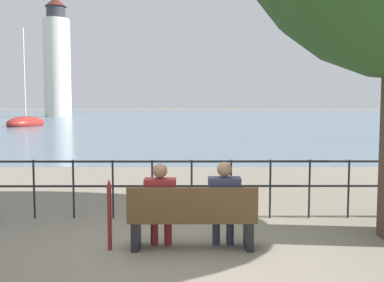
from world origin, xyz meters
name	(u,v)px	position (x,y,z in m)	size (l,w,h in m)	color
ground_plane	(192,248)	(0.00, 0.00, 0.00)	(1000.00, 1000.00, 0.00)	gray
harbor_water	(190,112)	(0.00, 158.16, 0.00)	(600.00, 300.00, 0.01)	slate
park_bench	(192,219)	(0.00, -0.06, 0.43)	(1.78, 0.45, 0.90)	brown
seated_person_left	(160,201)	(-0.45, 0.01, 0.67)	(0.44, 0.35, 1.21)	maroon
seated_person_right	(224,201)	(0.45, 0.01, 0.67)	(0.45, 0.35, 1.23)	#2D3347
promenade_railing	(192,180)	(0.00, 1.63, 0.69)	(15.47, 0.04, 1.05)	black
closed_umbrella	(109,211)	(-1.15, -0.07, 0.55)	(0.09, 0.09, 0.99)	maroon
sailboat_2	(26,123)	(-17.00, 38.43, 0.34)	(3.81, 5.79, 10.48)	maroon
harbor_lighthouse	(57,62)	(-26.29, 79.87, 10.91)	(5.21, 5.21, 23.46)	silver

